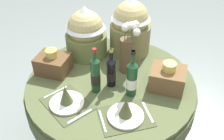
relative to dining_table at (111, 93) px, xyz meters
The scene contains 11 objects.
dining_table is the anchor object (origin of this frame).
place_setting_left 0.43m from the dining_table, 122.69° to the right, with size 0.43×0.40×0.16m.
place_setting_right 0.42m from the dining_table, 58.11° to the right, with size 0.43×0.40×0.16m.
flower_vase 0.38m from the dining_table, 64.08° to the left, with size 0.15×0.17×0.44m.
wine_bottle_left 0.31m from the dining_table, 116.77° to the right, with size 0.07×0.07×0.36m.
wine_bottle_centre 0.25m from the dining_table, 68.13° to the right, with size 0.07×0.07×0.32m.
wine_bottle_right 0.34m from the dining_table, 28.17° to the right, with size 0.08×0.08×0.37m.
gift_tub_back_left 0.57m from the dining_table, 136.00° to the left, with size 0.35×0.35×0.45m.
gift_tub_back_centre 0.60m from the dining_table, 85.92° to the left, with size 0.35×0.35×0.51m.
woven_basket_side_left 0.51m from the dining_table, behind, with size 0.25×0.20×0.20m.
woven_basket_side_right 0.47m from the dining_table, ahead, with size 0.25×0.22×0.21m.
Camera 1 is at (0.46, -1.47, 2.01)m, focal length 41.34 mm.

